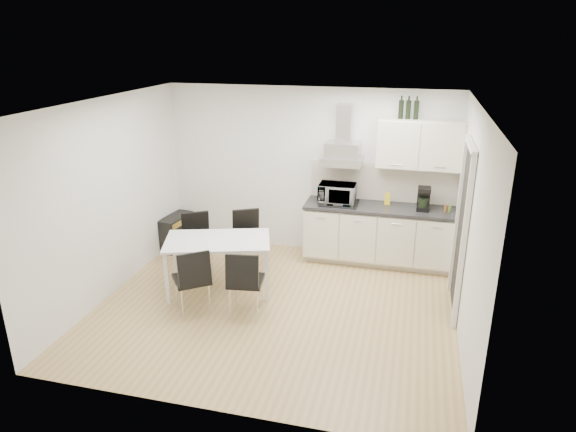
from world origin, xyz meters
name	(u,v)px	position (x,y,z in m)	size (l,w,h in m)	color
ground	(275,307)	(0.00, 0.00, 0.00)	(4.50, 4.50, 0.00)	tan
wall_back	(309,171)	(0.00, 2.00, 1.30)	(4.50, 0.10, 2.60)	white
wall_front	(212,288)	(0.00, -2.00, 1.30)	(4.50, 0.10, 2.60)	white
wall_left	(109,199)	(-2.25, 0.00, 1.30)	(0.10, 4.00, 2.60)	white
wall_right	(470,229)	(2.25, 0.00, 1.30)	(0.10, 4.00, 2.60)	white
ceiling	(273,103)	(0.00, 0.00, 2.60)	(4.50, 4.50, 0.00)	white
doorway	(460,232)	(2.21, 0.55, 1.05)	(0.08, 1.04, 2.10)	white
kitchenette	(382,211)	(1.18, 1.73, 0.83)	(2.22, 0.64, 2.52)	beige
dining_table	(218,245)	(-0.87, 0.27, 0.67)	(1.55, 1.17, 0.75)	white
chair_far_left	(198,244)	(-1.37, 0.74, 0.44)	(0.44, 0.50, 0.88)	black
chair_far_right	(248,241)	(-0.70, 1.03, 0.44)	(0.44, 0.50, 0.88)	black
chair_near_left	(192,280)	(-0.99, -0.35, 0.44)	(0.44, 0.50, 0.88)	black
chair_near_right	(246,282)	(-0.32, -0.22, 0.44)	(0.44, 0.50, 0.88)	black
guitar_amp	(176,232)	(-2.09, 1.50, 0.27)	(0.37, 0.69, 0.55)	black
floor_speaker	(241,236)	(-1.13, 1.90, 0.13)	(0.16, 0.14, 0.26)	black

